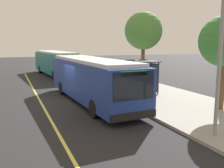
# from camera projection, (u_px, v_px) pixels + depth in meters

# --- Properties ---
(ground_plane) EXTENTS (120.00, 120.00, 0.00)m
(ground_plane) POSITION_uv_depth(u_px,v_px,m) (75.00, 101.00, 17.36)
(ground_plane) COLOR #232326
(sidewalk_curb) EXTENTS (44.00, 6.40, 0.15)m
(sidewalk_curb) POSITION_uv_depth(u_px,v_px,m) (150.00, 94.00, 19.59)
(sidewalk_curb) COLOR gray
(sidewalk_curb) RESTS_ON ground_plane
(lane_stripe_center) EXTENTS (36.00, 0.14, 0.01)m
(lane_stripe_center) POSITION_uv_depth(u_px,v_px,m) (42.00, 104.00, 16.54)
(lane_stripe_center) COLOR #E0D64C
(lane_stripe_center) RESTS_ON ground_plane
(transit_bus_main) EXTENTS (11.48, 3.18, 2.95)m
(transit_bus_main) POSITION_uv_depth(u_px,v_px,m) (91.00, 78.00, 16.85)
(transit_bus_main) COLOR navy
(transit_bus_main) RESTS_ON ground_plane
(transit_bus_second) EXTENTS (12.20, 3.61, 2.95)m
(transit_bus_second) POSITION_uv_depth(u_px,v_px,m) (56.00, 62.00, 30.84)
(transit_bus_second) COLOR #146B66
(transit_bus_second) RESTS_ON ground_plane
(bus_shelter) EXTENTS (2.90, 1.60, 2.48)m
(bus_shelter) POSITION_uv_depth(u_px,v_px,m) (143.00, 69.00, 19.91)
(bus_shelter) COLOR #333338
(bus_shelter) RESTS_ON sidewalk_curb
(waiting_bench) EXTENTS (1.60, 0.48, 0.95)m
(waiting_bench) POSITION_uv_depth(u_px,v_px,m) (140.00, 85.00, 20.15)
(waiting_bench) COLOR brown
(waiting_bench) RESTS_ON sidewalk_curb
(route_sign_post) EXTENTS (0.44, 0.08, 2.80)m
(route_sign_post) POSITION_uv_depth(u_px,v_px,m) (137.00, 74.00, 16.30)
(route_sign_post) COLOR #333338
(route_sign_post) RESTS_ON sidewalk_curb
(pedestrian_commuter) EXTENTS (0.24, 0.40, 1.69)m
(pedestrian_commuter) POSITION_uv_depth(u_px,v_px,m) (133.00, 79.00, 19.92)
(pedestrian_commuter) COLOR #282D47
(pedestrian_commuter) RESTS_ON sidewalk_curb
(street_tree_near_shelter) EXTENTS (3.69, 3.69, 6.85)m
(street_tree_near_shelter) POSITION_uv_depth(u_px,v_px,m) (143.00, 31.00, 24.59)
(street_tree_near_shelter) COLOR brown
(street_tree_near_shelter) RESTS_ON sidewalk_curb
(utility_pole) EXTENTS (0.16, 0.16, 6.40)m
(utility_pole) POSITION_uv_depth(u_px,v_px,m) (220.00, 58.00, 10.08)
(utility_pole) COLOR gray
(utility_pole) RESTS_ON sidewalk_curb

